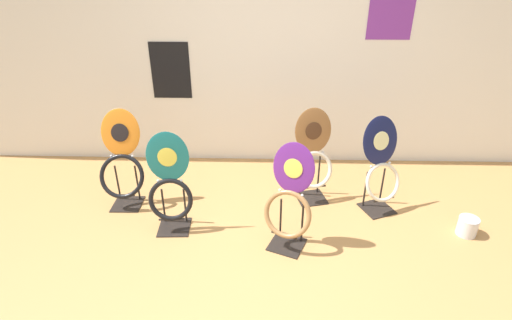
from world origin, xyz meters
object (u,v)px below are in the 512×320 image
toilet_seat_display_woodgrain (313,159)px  paint_can (468,226)px  toilet_seat_display_purple_note (289,204)px  toilet_seat_display_teal_sax (170,190)px  toilet_seat_display_navy_moon (381,167)px  toilet_seat_display_orange_sun (122,162)px

toilet_seat_display_woodgrain → paint_can: bearing=-22.6°
toilet_seat_display_purple_note → toilet_seat_display_teal_sax: bearing=168.8°
toilet_seat_display_navy_moon → paint_can: toilet_seat_display_navy_moon is taller
toilet_seat_display_teal_sax → toilet_seat_display_orange_sun: (-0.54, 0.39, 0.05)m
toilet_seat_display_purple_note → toilet_seat_display_navy_moon: bearing=33.5°
toilet_seat_display_orange_sun → paint_can: size_ratio=5.45×
toilet_seat_display_navy_moon → toilet_seat_display_purple_note: (-0.88, -0.58, -0.03)m
toilet_seat_display_navy_moon → toilet_seat_display_woodgrain: size_ratio=0.98×
toilet_seat_display_purple_note → toilet_seat_display_orange_sun: size_ratio=0.98×
toilet_seat_display_teal_sax → toilet_seat_display_woodgrain: size_ratio=0.99×
toilet_seat_display_navy_moon → toilet_seat_display_teal_sax: bearing=-168.7°
toilet_seat_display_purple_note → toilet_seat_display_orange_sun: bearing=159.1°
toilet_seat_display_orange_sun → paint_can: 3.20m
toilet_seat_display_purple_note → paint_can: 1.64m
toilet_seat_display_teal_sax → toilet_seat_display_navy_moon: bearing=11.3°
toilet_seat_display_navy_moon → toilet_seat_display_teal_sax: size_ratio=0.99×
toilet_seat_display_woodgrain → toilet_seat_display_orange_sun: bearing=-175.6°
toilet_seat_display_orange_sun → toilet_seat_display_purple_note: bearing=-20.9°
toilet_seat_display_orange_sun → toilet_seat_display_woodgrain: toilet_seat_display_orange_sun is taller
toilet_seat_display_purple_note → toilet_seat_display_orange_sun: (-1.56, 0.60, 0.04)m
toilet_seat_display_teal_sax → toilet_seat_display_purple_note: 1.04m
toilet_seat_display_navy_moon → toilet_seat_display_woodgrain: (-0.61, 0.15, -0.01)m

